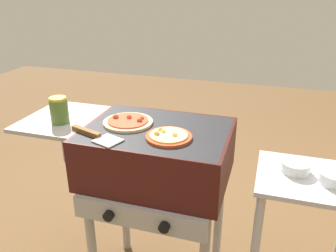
{
  "coord_description": "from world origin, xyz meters",
  "views": [
    {
      "loc": [
        0.46,
        -1.31,
        1.5
      ],
      "look_at": [
        0.05,
        0.0,
        0.92
      ],
      "focal_mm": 36.91,
      "sensor_mm": 36.0,
      "label": 1
    }
  ],
  "objects_px": {
    "pizza_pepperoni": "(128,122)",
    "spatula": "(95,135)",
    "grill": "(154,158)",
    "topping_bowl_far": "(334,179)",
    "pizza_cheese": "(168,136)",
    "topping_bowl_near": "(295,167)",
    "prep_table": "(305,223)",
    "sauce_jar": "(59,110)"
  },
  "relations": [
    {
      "from": "pizza_cheese",
      "to": "topping_bowl_far",
      "type": "relative_size",
      "value": 1.78
    },
    {
      "from": "pizza_pepperoni",
      "to": "pizza_cheese",
      "type": "xyz_separation_m",
      "value": [
        0.22,
        -0.1,
        0.0
      ]
    },
    {
      "from": "topping_bowl_near",
      "to": "grill",
      "type": "bearing_deg",
      "value": -177.19
    },
    {
      "from": "grill",
      "to": "topping_bowl_near",
      "type": "distance_m",
      "value": 0.6
    },
    {
      "from": "grill",
      "to": "pizza_cheese",
      "type": "relative_size",
      "value": 4.98
    },
    {
      "from": "grill",
      "to": "pizza_pepperoni",
      "type": "height_order",
      "value": "pizza_pepperoni"
    },
    {
      "from": "pizza_cheese",
      "to": "topping_bowl_far",
      "type": "height_order",
      "value": "pizza_cheese"
    },
    {
      "from": "sauce_jar",
      "to": "topping_bowl_far",
      "type": "height_order",
      "value": "sauce_jar"
    },
    {
      "from": "spatula",
      "to": "topping_bowl_far",
      "type": "height_order",
      "value": "spatula"
    },
    {
      "from": "grill",
      "to": "sauce_jar",
      "type": "bearing_deg",
      "value": -172.37
    },
    {
      "from": "pizza_pepperoni",
      "to": "prep_table",
      "type": "distance_m",
      "value": 0.88
    },
    {
      "from": "sauce_jar",
      "to": "topping_bowl_far",
      "type": "relative_size",
      "value": 1.12
    },
    {
      "from": "grill",
      "to": "prep_table",
      "type": "relative_size",
      "value": 1.24
    },
    {
      "from": "pizza_pepperoni",
      "to": "sauce_jar",
      "type": "height_order",
      "value": "sauce_jar"
    },
    {
      "from": "pizza_cheese",
      "to": "prep_table",
      "type": "xyz_separation_m",
      "value": [
        0.58,
        0.08,
        -0.36
      ]
    },
    {
      "from": "spatula",
      "to": "topping_bowl_near",
      "type": "xyz_separation_m",
      "value": [
        0.81,
        0.18,
        -0.11
      ]
    },
    {
      "from": "pizza_pepperoni",
      "to": "spatula",
      "type": "xyz_separation_m",
      "value": [
        -0.07,
        -0.17,
        -0.0
      ]
    },
    {
      "from": "topping_bowl_near",
      "to": "pizza_pepperoni",
      "type": "bearing_deg",
      "value": -179.54
    },
    {
      "from": "grill",
      "to": "sauce_jar",
      "type": "distance_m",
      "value": 0.48
    },
    {
      "from": "pizza_pepperoni",
      "to": "grill",
      "type": "bearing_deg",
      "value": -10.21
    },
    {
      "from": "grill",
      "to": "spatula",
      "type": "distance_m",
      "value": 0.3
    },
    {
      "from": "pizza_cheese",
      "to": "topping_bowl_near",
      "type": "bearing_deg",
      "value": 11.26
    },
    {
      "from": "sauce_jar",
      "to": "topping_bowl_far",
      "type": "bearing_deg",
      "value": 1.88
    },
    {
      "from": "grill",
      "to": "topping_bowl_near",
      "type": "relative_size",
      "value": 8.18
    },
    {
      "from": "spatula",
      "to": "prep_table",
      "type": "xyz_separation_m",
      "value": [
        0.88,
        0.15,
        -0.36
      ]
    },
    {
      "from": "spatula",
      "to": "grill",
      "type": "bearing_deg",
      "value": 36.18
    },
    {
      "from": "pizza_cheese",
      "to": "topping_bowl_near",
      "type": "xyz_separation_m",
      "value": [
        0.51,
        0.1,
        -0.11
      ]
    },
    {
      "from": "grill",
      "to": "topping_bowl_far",
      "type": "relative_size",
      "value": 8.87
    },
    {
      "from": "grill",
      "to": "pizza_cheese",
      "type": "height_order",
      "value": "pizza_cheese"
    },
    {
      "from": "sauce_jar",
      "to": "spatula",
      "type": "bearing_deg",
      "value": -22.43
    },
    {
      "from": "grill",
      "to": "topping_bowl_far",
      "type": "distance_m",
      "value": 0.74
    },
    {
      "from": "spatula",
      "to": "topping_bowl_far",
      "type": "relative_size",
      "value": 2.44
    },
    {
      "from": "pizza_pepperoni",
      "to": "spatula",
      "type": "bearing_deg",
      "value": -112.96
    },
    {
      "from": "grill",
      "to": "prep_table",
      "type": "bearing_deg",
      "value": 0.37
    },
    {
      "from": "topping_bowl_far",
      "to": "spatula",
      "type": "bearing_deg",
      "value": -172.1
    },
    {
      "from": "prep_table",
      "to": "topping_bowl_far",
      "type": "relative_size",
      "value": 7.15
    },
    {
      "from": "pizza_cheese",
      "to": "sauce_jar",
      "type": "height_order",
      "value": "sauce_jar"
    },
    {
      "from": "pizza_cheese",
      "to": "prep_table",
      "type": "distance_m",
      "value": 0.69
    },
    {
      "from": "pizza_pepperoni",
      "to": "topping_bowl_near",
      "type": "height_order",
      "value": "pizza_pepperoni"
    },
    {
      "from": "spatula",
      "to": "topping_bowl_far",
      "type": "bearing_deg",
      "value": 7.9
    },
    {
      "from": "pizza_cheese",
      "to": "topping_bowl_near",
      "type": "height_order",
      "value": "pizza_cheese"
    },
    {
      "from": "pizza_cheese",
      "to": "topping_bowl_far",
      "type": "distance_m",
      "value": 0.66
    }
  ]
}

